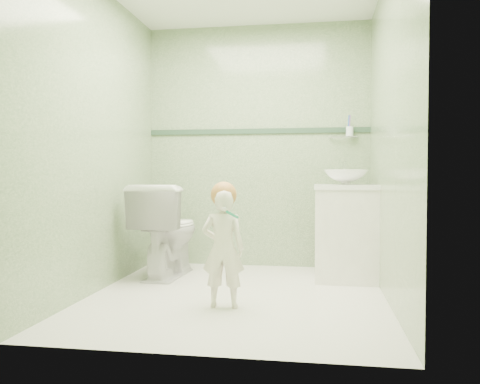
# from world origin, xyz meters

# --- Properties ---
(ground) EXTENTS (2.50, 2.50, 0.00)m
(ground) POSITION_xyz_m (0.00, 0.00, 0.00)
(ground) COLOR white
(ground) RESTS_ON ground
(room_shell) EXTENTS (2.50, 2.54, 2.40)m
(room_shell) POSITION_xyz_m (0.00, 0.00, 1.20)
(room_shell) COLOR gray
(room_shell) RESTS_ON ground
(trim_stripe) EXTENTS (2.20, 0.02, 0.05)m
(trim_stripe) POSITION_xyz_m (0.00, 1.24, 1.35)
(trim_stripe) COLOR #2C4634
(trim_stripe) RESTS_ON room_shell
(vanity) EXTENTS (0.52, 0.50, 0.80)m
(vanity) POSITION_xyz_m (0.84, 0.70, 0.40)
(vanity) COLOR silver
(vanity) RESTS_ON ground
(counter) EXTENTS (0.54, 0.52, 0.04)m
(counter) POSITION_xyz_m (0.84, 0.70, 0.81)
(counter) COLOR white
(counter) RESTS_ON vanity
(basin) EXTENTS (0.37, 0.37, 0.13)m
(basin) POSITION_xyz_m (0.84, 0.70, 0.89)
(basin) COLOR white
(basin) RESTS_ON counter
(faucet) EXTENTS (0.03, 0.13, 0.18)m
(faucet) POSITION_xyz_m (0.84, 0.89, 0.97)
(faucet) COLOR silver
(faucet) RESTS_ON counter
(cup_holder) EXTENTS (0.26, 0.07, 0.21)m
(cup_holder) POSITION_xyz_m (0.89, 1.18, 1.33)
(cup_holder) COLOR silver
(cup_holder) RESTS_ON room_shell
(toilet) EXTENTS (0.51, 0.84, 0.83)m
(toilet) POSITION_xyz_m (-0.74, 0.62, 0.42)
(toilet) COLOR white
(toilet) RESTS_ON ground
(toddler) EXTENTS (0.31, 0.21, 0.81)m
(toddler) POSITION_xyz_m (-0.04, -0.33, 0.41)
(toddler) COLOR silver
(toddler) RESTS_ON ground
(hair_cap) EXTENTS (0.18, 0.18, 0.18)m
(hair_cap) POSITION_xyz_m (-0.04, -0.31, 0.78)
(hair_cap) COLOR #BE7B39
(hair_cap) RESTS_ON toddler
(teal_toothbrush) EXTENTS (0.11, 0.13, 0.08)m
(teal_toothbrush) POSITION_xyz_m (0.04, -0.45, 0.66)
(teal_toothbrush) COLOR #128459
(teal_toothbrush) RESTS_ON toddler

